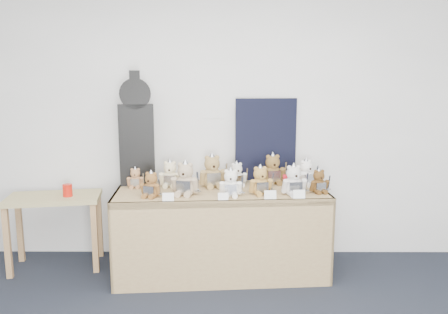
{
  "coord_description": "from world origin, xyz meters",
  "views": [
    {
      "loc": [
        0.06,
        -1.77,
        1.73
      ],
      "look_at": [
        0.05,
        1.95,
        1.09
      ],
      "focal_mm": 35.0,
      "sensor_mm": 36.0,
      "label": 1
    }
  ],
  "objects_px": {
    "teddy_front_far_left": "(151,186)",
    "teddy_front_left": "(185,180)",
    "teddy_front_far_right": "(294,181)",
    "teddy_back_left": "(170,175)",
    "display_table": "(221,209)",
    "teddy_back_end": "(306,174)",
    "teddy_back_far_left": "(135,179)",
    "teddy_back_centre_left": "(212,172)",
    "side_table": "(54,209)",
    "red_cup": "(68,190)",
    "guitar_case": "(136,130)",
    "teddy_front_centre": "(231,184)",
    "teddy_back_right": "(273,170)",
    "teddy_front_right": "(260,182)",
    "teddy_front_end": "(319,182)",
    "teddy_back_centre_right": "(237,175)"
  },
  "relations": [
    {
      "from": "teddy_front_end",
      "to": "teddy_back_end",
      "type": "distance_m",
      "value": 0.28
    },
    {
      "from": "teddy_back_centre_left",
      "to": "display_table",
      "type": "bearing_deg",
      "value": -78.32
    },
    {
      "from": "teddy_front_right",
      "to": "teddy_back_end",
      "type": "distance_m",
      "value": 0.56
    },
    {
      "from": "teddy_front_left",
      "to": "teddy_front_far_right",
      "type": "xyz_separation_m",
      "value": [
        0.92,
        -0.0,
        -0.01
      ]
    },
    {
      "from": "teddy_front_far_left",
      "to": "teddy_back_far_left",
      "type": "height_order",
      "value": "teddy_front_far_left"
    },
    {
      "from": "teddy_front_far_left",
      "to": "teddy_back_centre_left",
      "type": "relative_size",
      "value": 0.73
    },
    {
      "from": "teddy_front_far_left",
      "to": "teddy_front_left",
      "type": "bearing_deg",
      "value": 30.41
    },
    {
      "from": "teddy_back_centre_left",
      "to": "teddy_back_far_left",
      "type": "relative_size",
      "value": 1.62
    },
    {
      "from": "teddy_back_far_left",
      "to": "teddy_front_far_right",
      "type": "bearing_deg",
      "value": -13.75
    },
    {
      "from": "display_table",
      "to": "teddy_back_centre_left",
      "type": "xyz_separation_m",
      "value": [
        -0.08,
        0.17,
        0.3
      ]
    },
    {
      "from": "teddy_front_far_right",
      "to": "teddy_front_right",
      "type": "bearing_deg",
      "value": 165.88
    },
    {
      "from": "teddy_front_end",
      "to": "teddy_back_far_left",
      "type": "xyz_separation_m",
      "value": [
        -1.63,
        0.18,
        -0.01
      ]
    },
    {
      "from": "teddy_back_left",
      "to": "teddy_back_far_left",
      "type": "bearing_deg",
      "value": -172.43
    },
    {
      "from": "guitar_case",
      "to": "teddy_front_right",
      "type": "bearing_deg",
      "value": -27.59
    },
    {
      "from": "teddy_back_right",
      "to": "teddy_front_right",
      "type": "bearing_deg",
      "value": -118.24
    },
    {
      "from": "teddy_front_far_right",
      "to": "guitar_case",
      "type": "bearing_deg",
      "value": 154.91
    },
    {
      "from": "side_table",
      "to": "teddy_back_far_left",
      "type": "relative_size",
      "value": 4.33
    },
    {
      "from": "teddy_back_centre_left",
      "to": "teddy_front_centre",
      "type": "bearing_deg",
      "value": -77.34
    },
    {
      "from": "teddy_back_left",
      "to": "teddy_front_centre",
      "type": "bearing_deg",
      "value": -31.53
    },
    {
      "from": "teddy_front_left",
      "to": "teddy_back_right",
      "type": "relative_size",
      "value": 1.01
    },
    {
      "from": "teddy_back_far_left",
      "to": "teddy_front_right",
      "type": "bearing_deg",
      "value": -15.37
    },
    {
      "from": "guitar_case",
      "to": "teddy_front_centre",
      "type": "distance_m",
      "value": 1.04
    },
    {
      "from": "display_table",
      "to": "teddy_front_far_right",
      "type": "relative_size",
      "value": 6.55
    },
    {
      "from": "display_table",
      "to": "teddy_front_right",
      "type": "bearing_deg",
      "value": -20.02
    },
    {
      "from": "teddy_front_left",
      "to": "teddy_front_centre",
      "type": "distance_m",
      "value": 0.39
    },
    {
      "from": "teddy_front_centre",
      "to": "teddy_back_left",
      "type": "distance_m",
      "value": 0.65
    },
    {
      "from": "teddy_back_centre_left",
      "to": "side_table",
      "type": "bearing_deg",
      "value": 166.1
    },
    {
      "from": "teddy_back_centre_right",
      "to": "teddy_back_right",
      "type": "xyz_separation_m",
      "value": [
        0.34,
        0.09,
        0.03
      ]
    },
    {
      "from": "display_table",
      "to": "teddy_front_right",
      "type": "relative_size",
      "value": 6.93
    },
    {
      "from": "teddy_front_left",
      "to": "teddy_front_end",
      "type": "distance_m",
      "value": 1.16
    },
    {
      "from": "red_cup",
      "to": "teddy_back_right",
      "type": "distance_m",
      "value": 1.91
    },
    {
      "from": "guitar_case",
      "to": "red_cup",
      "type": "height_order",
      "value": "guitar_case"
    },
    {
      "from": "guitar_case",
      "to": "display_table",
      "type": "bearing_deg",
      "value": -28.24
    },
    {
      "from": "teddy_front_left",
      "to": "teddy_front_end",
      "type": "xyz_separation_m",
      "value": [
        1.16,
        0.07,
        -0.03
      ]
    },
    {
      "from": "teddy_front_far_left",
      "to": "teddy_front_centre",
      "type": "distance_m",
      "value": 0.67
    },
    {
      "from": "display_table",
      "to": "side_table",
      "type": "relative_size",
      "value": 2.15
    },
    {
      "from": "teddy_back_left",
      "to": "teddy_front_far_left",
      "type": "bearing_deg",
      "value": -107.13
    },
    {
      "from": "red_cup",
      "to": "teddy_back_end",
      "type": "relative_size",
      "value": 0.41
    },
    {
      "from": "teddy_front_far_right",
      "to": "teddy_back_far_left",
      "type": "bearing_deg",
      "value": 159.3
    },
    {
      "from": "display_table",
      "to": "teddy_back_end",
      "type": "bearing_deg",
      "value": 12.15
    },
    {
      "from": "display_table",
      "to": "teddy_back_centre_right",
      "type": "relative_size",
      "value": 7.76
    },
    {
      "from": "teddy_front_end",
      "to": "teddy_back_end",
      "type": "bearing_deg",
      "value": 89.79
    },
    {
      "from": "red_cup",
      "to": "teddy_back_end",
      "type": "height_order",
      "value": "teddy_back_end"
    },
    {
      "from": "teddy_front_far_right",
      "to": "teddy_back_left",
      "type": "xyz_separation_m",
      "value": [
        -1.09,
        0.29,
        -0.01
      ]
    },
    {
      "from": "teddy_front_left",
      "to": "teddy_back_centre_left",
      "type": "xyz_separation_m",
      "value": [
        0.22,
        0.28,
        0.01
      ]
    },
    {
      "from": "teddy_back_centre_right",
      "to": "teddy_back_end",
      "type": "xyz_separation_m",
      "value": [
        0.65,
        0.01,
        0.01
      ]
    },
    {
      "from": "teddy_front_far_right",
      "to": "red_cup",
      "type": "bearing_deg",
      "value": 161.98
    },
    {
      "from": "side_table",
      "to": "teddy_back_centre_right",
      "type": "relative_size",
      "value": 3.61
    },
    {
      "from": "teddy_back_left",
      "to": "teddy_back_right",
      "type": "distance_m",
      "value": 0.97
    },
    {
      "from": "teddy_back_left",
      "to": "red_cup",
      "type": "bearing_deg",
      "value": -178.6
    }
  ]
}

